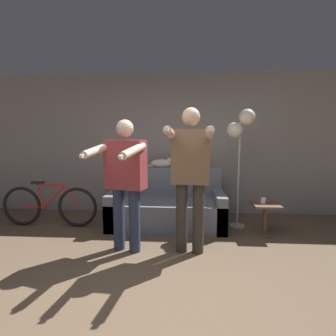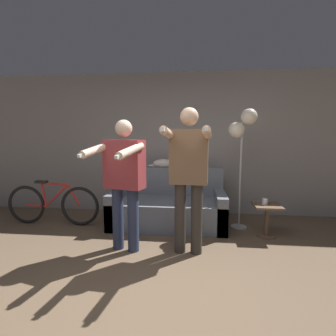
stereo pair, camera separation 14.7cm
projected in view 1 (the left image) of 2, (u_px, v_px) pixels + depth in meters
ground_plane at (146, 301)px, 2.30m from camera, size 16.00×16.00×0.00m
wall_back at (168, 144)px, 4.90m from camera, size 10.00×0.05×2.60m
couch at (167, 208)px, 4.30m from camera, size 1.82×0.95×0.91m
person_left at (125, 176)px, 3.21m from camera, size 0.67×0.77×1.65m
person_right at (190, 170)px, 3.15m from camera, size 0.55×0.70×1.78m
cat at (162, 163)px, 4.58m from camera, size 0.48×0.13×0.17m
floor_lamp at (241, 130)px, 4.04m from camera, size 0.42×0.25×1.86m
side_table at (265, 213)px, 3.82m from camera, size 0.38×0.38×0.47m
cup at (263, 201)px, 3.81m from camera, size 0.08×0.08×0.09m
bicycle at (49, 206)px, 4.21m from camera, size 1.56×0.07×0.73m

